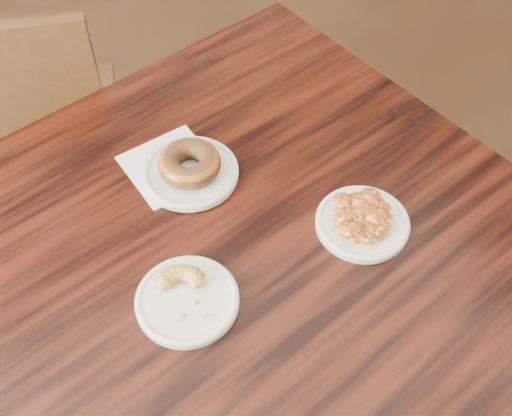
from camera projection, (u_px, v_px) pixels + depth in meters
name	position (u px, v px, depth m)	size (l,w,h in m)	color
cafe_table	(250.00, 337.00, 1.40)	(0.99, 0.99, 0.75)	black
chair_far	(38.00, 129.00, 1.70)	(0.46, 0.46, 0.90)	black
napkin	(171.00, 166.00, 1.21)	(0.16, 0.16, 0.00)	white
plate_donut	(191.00, 173.00, 1.18)	(0.18, 0.18, 0.01)	silver
plate_cruller	(187.00, 301.00, 1.02)	(0.17, 0.17, 0.01)	white
plate_fritter	(362.00, 223.00, 1.12)	(0.16, 0.16, 0.01)	white
glazed_donut	(189.00, 163.00, 1.16)	(0.12, 0.12, 0.04)	#934F15
apple_fritter	(364.00, 216.00, 1.10)	(0.14, 0.14, 0.03)	#481F07
cruller_fragment	(186.00, 294.00, 1.01)	(0.10, 0.10, 0.03)	brown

